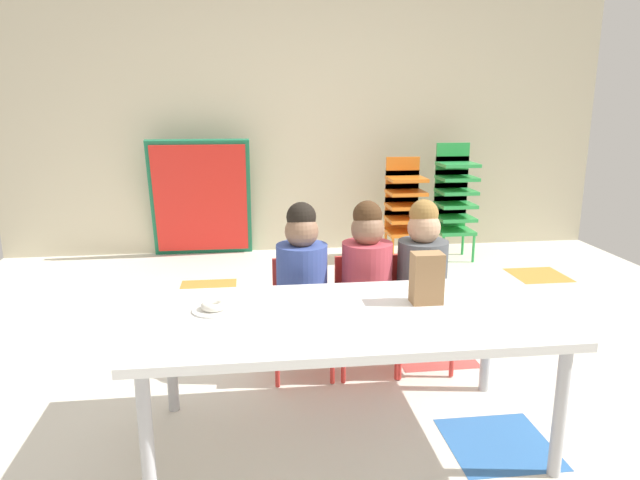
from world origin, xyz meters
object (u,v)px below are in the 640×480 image
object	(u,v)px
folded_activity_table	(201,199)
paper_plate_near_edge	(214,310)
seated_child_near_camera	(302,274)
seated_child_far_right	(422,269)
kid_chair_green_stack	(454,196)
paper_bag_brown	(427,278)
kid_chair_orange_stack	(404,203)
donut_powdered_on_plate	(214,305)
seated_child_middle_seat	(366,271)
craft_table	(347,324)

from	to	relation	value
folded_activity_table	paper_plate_near_edge	xyz separation A→B (m)	(0.27, -3.00, 0.04)
seated_child_near_camera	seated_child_far_right	xyz separation A→B (m)	(0.63, 0.00, 0.00)
kid_chair_green_stack	paper_bag_brown	xyz separation A→B (m)	(-1.10, -2.67, 0.11)
kid_chair_orange_stack	kid_chair_green_stack	world-z (taller)	kid_chair_green_stack
seated_child_far_right	paper_plate_near_edge	bearing A→B (deg)	-153.07
seated_child_near_camera	folded_activity_table	world-z (taller)	folded_activity_table
donut_powdered_on_plate	paper_bag_brown	bearing A→B (deg)	-0.81
seated_child_middle_seat	paper_bag_brown	world-z (taller)	seated_child_middle_seat
paper_plate_near_edge	donut_powdered_on_plate	distance (m)	0.02
folded_activity_table	donut_powdered_on_plate	distance (m)	3.01
seated_child_far_right	paper_plate_near_edge	size ratio (longest dim) A/B	5.10
paper_bag_brown	donut_powdered_on_plate	world-z (taller)	paper_bag_brown
craft_table	donut_powdered_on_plate	world-z (taller)	donut_powdered_on_plate
seated_child_middle_seat	paper_plate_near_edge	size ratio (longest dim) A/B	5.10
seated_child_near_camera	paper_plate_near_edge	bearing A→B (deg)	-127.92
seated_child_middle_seat	donut_powdered_on_plate	size ratio (longest dim) A/B	8.52
craft_table	kid_chair_orange_stack	world-z (taller)	kid_chair_orange_stack
craft_table	kid_chair_green_stack	bearing A→B (deg)	62.15
kid_chair_green_stack	folded_activity_table	size ratio (longest dim) A/B	0.96
seated_child_near_camera	kid_chair_orange_stack	xyz separation A→B (m)	(1.12, 2.12, -0.04)
seated_child_near_camera	folded_activity_table	xyz separation A→B (m)	(-0.69, 2.47, -0.02)
paper_plate_near_edge	folded_activity_table	bearing A→B (deg)	95.19
seated_child_near_camera	paper_plate_near_edge	distance (m)	0.67
folded_activity_table	paper_bag_brown	bearing A→B (deg)	-68.82
seated_child_far_right	kid_chair_green_stack	xyz separation A→B (m)	(0.95, 2.12, 0.02)
seated_child_middle_seat	paper_plate_near_edge	distance (m)	0.92
kid_chair_orange_stack	seated_child_near_camera	bearing A→B (deg)	-117.86
craft_table	seated_child_near_camera	xyz separation A→B (m)	(-0.13, 0.63, 0.03)
craft_table	seated_child_middle_seat	bearing A→B (deg)	71.53
kid_chair_green_stack	craft_table	bearing A→B (deg)	-117.85
seated_child_middle_seat	kid_chair_green_stack	xyz separation A→B (m)	(1.24, 2.12, 0.02)
kid_chair_orange_stack	kid_chair_green_stack	distance (m)	0.46
seated_child_near_camera	paper_bag_brown	distance (m)	0.74
seated_child_near_camera	kid_chair_green_stack	size ratio (longest dim) A/B	0.88
folded_activity_table	kid_chair_green_stack	bearing A→B (deg)	-8.63
folded_activity_table	paper_bag_brown	xyz separation A→B (m)	(1.17, -3.01, 0.15)
seated_child_middle_seat	seated_child_far_right	size ratio (longest dim) A/B	1.00
kid_chair_green_stack	donut_powdered_on_plate	bearing A→B (deg)	-126.92
craft_table	seated_child_middle_seat	size ratio (longest dim) A/B	1.83
kid_chair_green_stack	seated_child_far_right	bearing A→B (deg)	-114.11
folded_activity_table	seated_child_far_right	bearing A→B (deg)	-61.94
folded_activity_table	donut_powdered_on_plate	bearing A→B (deg)	-84.81
seated_child_middle_seat	kid_chair_orange_stack	xyz separation A→B (m)	(0.79, 2.12, -0.04)
paper_plate_near_edge	donut_powdered_on_plate	size ratio (longest dim) A/B	1.67
seated_child_far_right	paper_bag_brown	world-z (taller)	seated_child_far_right
craft_table	kid_chair_green_stack	distance (m)	3.11
seated_child_near_camera	paper_plate_near_edge	xyz separation A→B (m)	(-0.41, -0.53, 0.02)
seated_child_far_right	donut_powdered_on_plate	xyz separation A→B (m)	(-1.04, -0.53, 0.04)
kid_chair_green_stack	folded_activity_table	world-z (taller)	folded_activity_table
craft_table	donut_powdered_on_plate	bearing A→B (deg)	169.56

